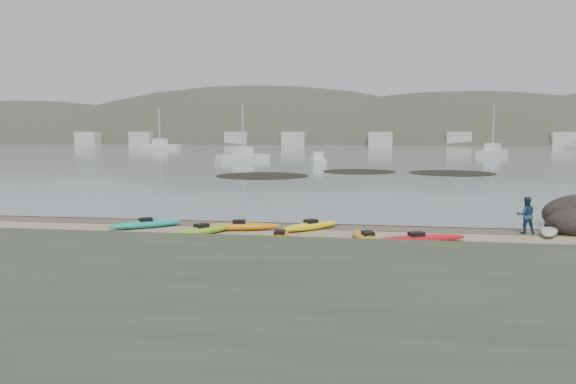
# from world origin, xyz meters

# --- Properties ---
(ground) EXTENTS (600.00, 600.00, 0.00)m
(ground) POSITION_xyz_m (0.00, 0.00, 0.00)
(ground) COLOR tan
(ground) RESTS_ON ground
(wet_sand) EXTENTS (60.00, 60.00, 0.00)m
(wet_sand) POSITION_xyz_m (0.00, -0.30, 0.00)
(wet_sand) COLOR brown
(wet_sand) RESTS_ON ground
(water) EXTENTS (1200.00, 1200.00, 0.00)m
(water) POSITION_xyz_m (0.00, 300.00, 0.01)
(water) COLOR slate
(water) RESTS_ON ground
(bluff) EXTENTS (60.00, 8.00, 2.00)m
(bluff) POSITION_xyz_m (0.00, -17.50, 1.00)
(bluff) COLOR #475138
(bluff) RESTS_ON ground
(kayaks) EXTENTS (23.17, 9.58, 0.34)m
(kayaks) POSITION_xyz_m (-0.48, -3.55, 0.17)
(kayaks) COLOR #F2A914
(kayaks) RESTS_ON ground
(person_east) EXTENTS (0.77, 0.60, 1.59)m
(person_east) POSITION_xyz_m (10.37, -0.97, 0.79)
(person_east) COLOR navy
(person_east) RESTS_ON ground
(kelp_mats) EXTENTS (27.25, 15.31, 0.04)m
(kelp_mats) POSITION_xyz_m (2.26, 31.09, 0.03)
(kelp_mats) COLOR black
(kelp_mats) RESTS_ON water
(moored_boats) EXTENTS (103.78, 70.75, 1.33)m
(moored_boats) POSITION_xyz_m (-4.12, 83.25, 0.58)
(moored_boats) COLOR silver
(moored_boats) RESTS_ON ground
(far_hills) EXTENTS (550.00, 135.00, 80.00)m
(far_hills) POSITION_xyz_m (39.38, 193.97, -15.93)
(far_hills) COLOR #384235
(far_hills) RESTS_ON ground
(far_town) EXTENTS (199.00, 5.00, 4.00)m
(far_town) POSITION_xyz_m (6.00, 145.00, 2.00)
(far_town) COLOR beige
(far_town) RESTS_ON ground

